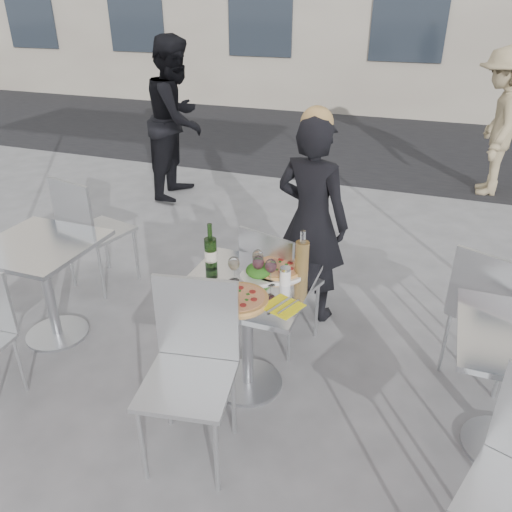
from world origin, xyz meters
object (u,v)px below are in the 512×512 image
(salad_plate, at_px, (259,272))
(chair_near, at_px, (192,357))
(wineglass_white_b, at_px, (258,257))
(pedestrian_b, at_px, (497,123))
(napkin_left, at_px, (190,290))
(napkin_right, at_px, (283,306))
(wineglass_red_a, at_px, (258,264))
(chair_far, at_px, (275,279))
(wine_bottle, at_px, (211,252))
(wineglass_white_a, at_px, (234,264))
(wineglass_red_b, at_px, (271,267))
(side_chair_rfar, at_px, (488,306))
(side_table_left, at_px, (44,271))
(carafe, at_px, (302,258))
(side_chair_lfar, at_px, (88,225))
(woman_diner, at_px, (312,221))
(pizza_far, at_px, (278,268))
(pedestrian_a, at_px, (177,119))
(main_table, at_px, (247,313))
(pizza_near, at_px, (238,298))
(sugar_shaker, at_px, (285,276))

(salad_plate, bearing_deg, chair_near, -102.85)
(wineglass_white_b, bearing_deg, salad_plate, -63.56)
(pedestrian_b, bearing_deg, napkin_left, -21.98)
(pedestrian_b, height_order, napkin_right, pedestrian_b)
(napkin_right, bearing_deg, wineglass_red_a, 156.27)
(wineglass_red_a, height_order, napkin_right, wineglass_red_a)
(chair_far, relative_size, wine_bottle, 3.09)
(wineglass_white_a, relative_size, wineglass_red_b, 1.00)
(side_chair_rfar, bearing_deg, chair_near, 62.12)
(side_table_left, bearing_deg, carafe, 5.96)
(side_chair_lfar, relative_size, side_chair_rfar, 1.06)
(carafe, height_order, napkin_left, carafe)
(woman_diner, relative_size, pizza_far, 4.65)
(napkin_left, relative_size, napkin_right, 0.96)
(pedestrian_a, height_order, wine_bottle, pedestrian_a)
(chair_far, height_order, wineglass_red_a, chair_far)
(wine_bottle, xyz_separation_m, napkin_left, (-0.01, -0.27, -0.11))
(main_table, bearing_deg, pizza_near, -83.36)
(woman_diner, bearing_deg, pizza_near, 97.58)
(chair_near, height_order, wineglass_red_b, chair_near)
(main_table, bearing_deg, chair_near, -100.57)
(side_chair_lfar, bearing_deg, chair_far, -175.15)
(chair_near, relative_size, wine_bottle, 3.31)
(pizza_far, bearing_deg, chair_near, -107.08)
(wineglass_white_a, height_order, wineglass_red_a, same)
(wineglass_white_a, bearing_deg, wineglass_white_b, 53.13)
(side_chair_lfar, relative_size, sugar_shaker, 9.17)
(salad_plate, xyz_separation_m, napkin_left, (-0.31, -0.28, -0.03))
(chair_near, height_order, wineglass_red_a, chair_near)
(napkin_left, bearing_deg, salad_plate, 25.68)
(chair_far, relative_size, side_chair_lfar, 0.93)
(wineglass_white_a, xyz_separation_m, napkin_right, (0.35, -0.16, -0.11))
(napkin_left, bearing_deg, wineglass_red_b, 14.03)
(chair_far, bearing_deg, side_table_left, 32.85)
(pedestrian_b, distance_m, wineglass_red_a, 4.59)
(pedestrian_a, relative_size, pizza_far, 5.64)
(chair_far, bearing_deg, wine_bottle, 67.86)
(woman_diner, height_order, wineglass_red_b, woman_diner)
(chair_near, height_order, salad_plate, chair_near)
(wineglass_white_b, height_order, napkin_right, wineglass_white_b)
(woman_diner, bearing_deg, chair_far, 91.65)
(pizza_near, xyz_separation_m, napkin_right, (0.25, 0.02, -0.01))
(side_chair_rfar, height_order, carafe, carafe)
(pedestrian_a, height_order, carafe, pedestrian_a)
(sugar_shaker, xyz_separation_m, wineglass_red_b, (-0.08, -0.02, 0.06))
(salad_plate, bearing_deg, side_table_left, -176.88)
(napkin_left, distance_m, napkin_right, 0.54)
(main_table, distance_m, side_table_left, 1.50)
(chair_near, relative_size, sugar_shaker, 9.12)
(wineglass_white_a, bearing_deg, wine_bottle, 154.75)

